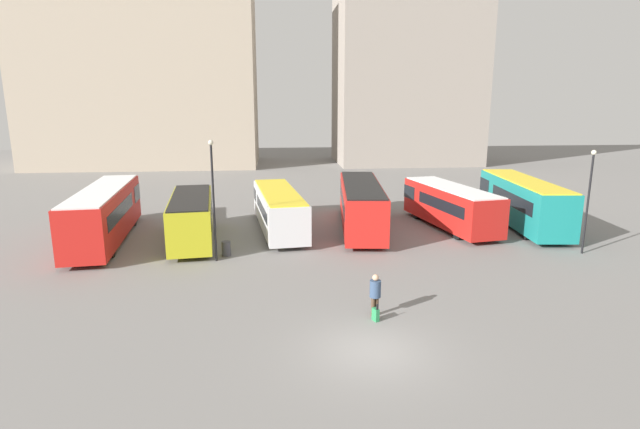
{
  "coord_description": "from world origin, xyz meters",
  "views": [
    {
      "loc": [
        -3.31,
        -16.01,
        8.68
      ],
      "look_at": [
        -0.86,
        10.68,
        2.58
      ],
      "focal_mm": 28.0,
      "sensor_mm": 36.0,
      "label": 1
    }
  ],
  "objects_px": {
    "bus_4": "(450,205)",
    "traveler": "(375,291)",
    "bus_1": "(192,217)",
    "trash_bin": "(226,249)",
    "suitcase": "(376,314)",
    "lamp_post_1": "(213,193)",
    "bus_0": "(105,212)",
    "lamp_post_0": "(589,194)",
    "bus_5": "(523,201)",
    "bus_3": "(361,204)",
    "bus_2": "(279,209)"
  },
  "relations": [
    {
      "from": "bus_4",
      "to": "trash_bin",
      "type": "relative_size",
      "value": 11.77
    },
    {
      "from": "bus_1",
      "to": "trash_bin",
      "type": "xyz_separation_m",
      "value": [
        2.41,
        -3.33,
        -1.15
      ]
    },
    {
      "from": "bus_5",
      "to": "bus_3",
      "type": "bearing_deg",
      "value": 92.84
    },
    {
      "from": "bus_1",
      "to": "trash_bin",
      "type": "distance_m",
      "value": 4.27
    },
    {
      "from": "bus_3",
      "to": "bus_0",
      "type": "bearing_deg",
      "value": 101.72
    },
    {
      "from": "bus_3",
      "to": "bus_5",
      "type": "distance_m",
      "value": 11.45
    },
    {
      "from": "traveler",
      "to": "bus_5",
      "type": "bearing_deg",
      "value": -64.73
    },
    {
      "from": "bus_3",
      "to": "traveler",
      "type": "distance_m",
      "value": 14.65
    },
    {
      "from": "bus_0",
      "to": "lamp_post_1",
      "type": "bearing_deg",
      "value": -129.36
    },
    {
      "from": "bus_0",
      "to": "bus_4",
      "type": "height_order",
      "value": "bus_0"
    },
    {
      "from": "bus_1",
      "to": "bus_2",
      "type": "height_order",
      "value": "bus_1"
    },
    {
      "from": "bus_1",
      "to": "lamp_post_0",
      "type": "xyz_separation_m",
      "value": [
        23.07,
        -4.77,
        1.95
      ]
    },
    {
      "from": "lamp_post_1",
      "to": "bus_2",
      "type": "bearing_deg",
      "value": 61.26
    },
    {
      "from": "lamp_post_0",
      "to": "trash_bin",
      "type": "relative_size",
      "value": 7.09
    },
    {
      "from": "traveler",
      "to": "trash_bin",
      "type": "bearing_deg",
      "value": 16.65
    },
    {
      "from": "bus_4",
      "to": "traveler",
      "type": "bearing_deg",
      "value": 140.32
    },
    {
      "from": "bus_4",
      "to": "traveler",
      "type": "relative_size",
      "value": 5.59
    },
    {
      "from": "bus_5",
      "to": "suitcase",
      "type": "xyz_separation_m",
      "value": [
        -13.42,
        -14.54,
        -1.55
      ]
    },
    {
      "from": "bus_0",
      "to": "bus_5",
      "type": "xyz_separation_m",
      "value": [
        28.14,
        1.15,
        -0.01
      ]
    },
    {
      "from": "bus_2",
      "to": "lamp_post_1",
      "type": "relative_size",
      "value": 1.61
    },
    {
      "from": "bus_0",
      "to": "trash_bin",
      "type": "height_order",
      "value": "bus_0"
    },
    {
      "from": "bus_2",
      "to": "traveler",
      "type": "distance_m",
      "value": 14.93
    },
    {
      "from": "bus_2",
      "to": "bus_3",
      "type": "bearing_deg",
      "value": -96.06
    },
    {
      "from": "bus_5",
      "to": "traveler",
      "type": "height_order",
      "value": "bus_5"
    },
    {
      "from": "lamp_post_1",
      "to": "lamp_post_0",
      "type": "bearing_deg",
      "value": -1.44
    },
    {
      "from": "traveler",
      "to": "trash_bin",
      "type": "xyz_separation_m",
      "value": [
        -6.87,
        8.86,
        -0.64
      ]
    },
    {
      "from": "bus_3",
      "to": "bus_1",
      "type": "bearing_deg",
      "value": 107.82
    },
    {
      "from": "bus_3",
      "to": "bus_4",
      "type": "xyz_separation_m",
      "value": [
        6.24,
        -0.29,
        -0.15
      ]
    },
    {
      "from": "traveler",
      "to": "lamp_post_1",
      "type": "relative_size",
      "value": 0.27
    },
    {
      "from": "bus_4",
      "to": "lamp_post_1",
      "type": "distance_m",
      "value": 16.87
    },
    {
      "from": "bus_3",
      "to": "lamp_post_1",
      "type": "relative_size",
      "value": 1.8
    },
    {
      "from": "bus_5",
      "to": "lamp_post_1",
      "type": "height_order",
      "value": "lamp_post_1"
    },
    {
      "from": "bus_3",
      "to": "traveler",
      "type": "xyz_separation_m",
      "value": [
        -1.91,
        -14.51,
        -0.68
      ]
    },
    {
      "from": "bus_1",
      "to": "traveler",
      "type": "xyz_separation_m",
      "value": [
        9.29,
        -12.2,
        -0.51
      ]
    },
    {
      "from": "suitcase",
      "to": "lamp_post_0",
      "type": "xyz_separation_m",
      "value": [
        13.85,
        7.93,
        3.25
      ]
    },
    {
      "from": "lamp_post_1",
      "to": "trash_bin",
      "type": "bearing_deg",
      "value": 62.43
    },
    {
      "from": "bus_5",
      "to": "lamp_post_0",
      "type": "height_order",
      "value": "lamp_post_0"
    },
    {
      "from": "lamp_post_0",
      "to": "suitcase",
      "type": "bearing_deg",
      "value": -150.19
    },
    {
      "from": "bus_2",
      "to": "bus_1",
      "type": "bearing_deg",
      "value": 105.42
    },
    {
      "from": "bus_1",
      "to": "lamp_post_1",
      "type": "bearing_deg",
      "value": -162.11
    },
    {
      "from": "bus_2",
      "to": "lamp_post_0",
      "type": "bearing_deg",
      "value": -118.52
    },
    {
      "from": "bus_1",
      "to": "bus_5",
      "type": "bearing_deg",
      "value": -92.03
    },
    {
      "from": "traveler",
      "to": "suitcase",
      "type": "relative_size",
      "value": 2.37
    },
    {
      "from": "bus_1",
      "to": "traveler",
      "type": "bearing_deg",
      "value": -149.37
    },
    {
      "from": "bus_1",
      "to": "bus_3",
      "type": "bearing_deg",
      "value": -85.01
    },
    {
      "from": "traveler",
      "to": "trash_bin",
      "type": "relative_size",
      "value": 2.11
    },
    {
      "from": "bus_1",
      "to": "trash_bin",
      "type": "height_order",
      "value": "bus_1"
    },
    {
      "from": "suitcase",
      "to": "trash_bin",
      "type": "distance_m",
      "value": 11.59
    },
    {
      "from": "bus_3",
      "to": "trash_bin",
      "type": "bearing_deg",
      "value": 128.88
    },
    {
      "from": "bus_2",
      "to": "bus_5",
      "type": "height_order",
      "value": "bus_5"
    }
  ]
}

